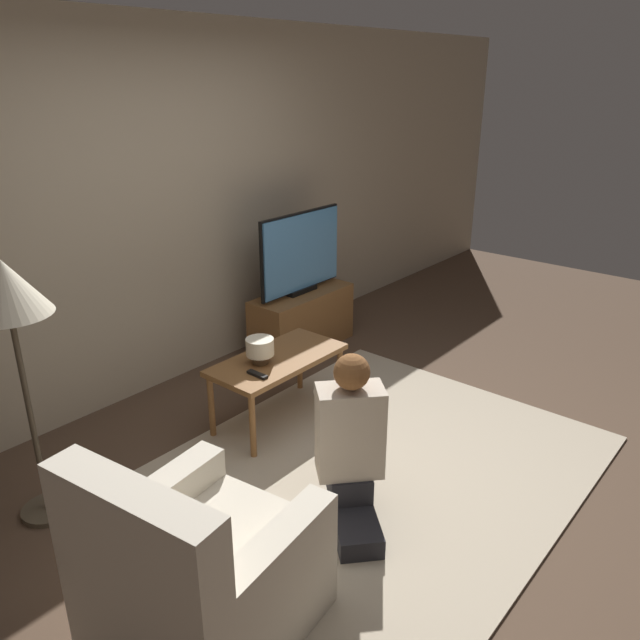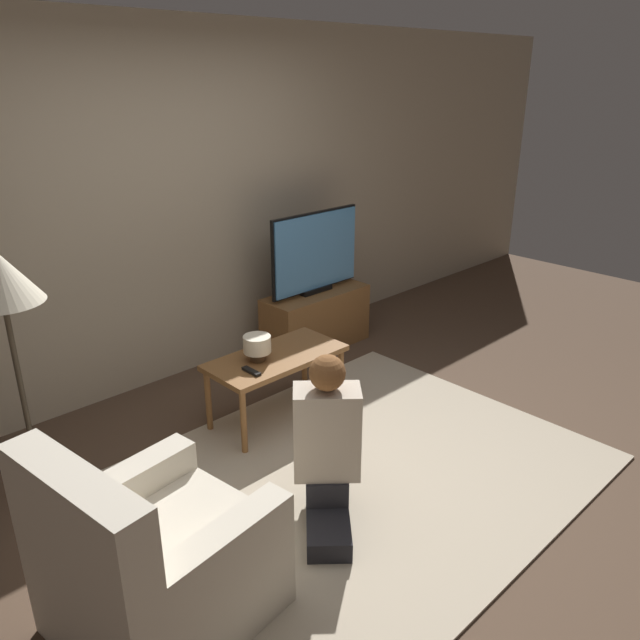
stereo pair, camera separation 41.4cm
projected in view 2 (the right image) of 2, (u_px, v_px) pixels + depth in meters
name	position (u px, v px, depth m)	size (l,w,h in m)	color
ground_plane	(353.00, 477.00, 3.68)	(10.00, 10.00, 0.00)	brown
wall_back	(161.00, 210.00, 4.48)	(10.00, 0.06, 2.60)	tan
rug	(353.00, 476.00, 3.67)	(2.78, 2.15, 0.02)	#BCAD93
tv_stand	(316.00, 320.00, 5.33)	(0.95, 0.38, 0.50)	brown
tv	(315.00, 252.00, 5.11)	(0.92, 0.08, 0.68)	black
coffee_table	(276.00, 363.00, 4.15)	(0.93, 0.46, 0.48)	brown
floor_lamp	(2.00, 291.00, 3.09)	(0.40, 0.40, 1.42)	#4C4233
armchair	(156.00, 568.00, 2.60)	(0.90, 0.85, 0.93)	beige
person_kneeling	(327.00, 441.00, 3.18)	(0.72, 0.75, 0.93)	#232328
table_lamp	(257.00, 346.00, 4.01)	(0.18, 0.18, 0.17)	#4C3823
remote	(251.00, 371.00, 3.88)	(0.04, 0.15, 0.02)	black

